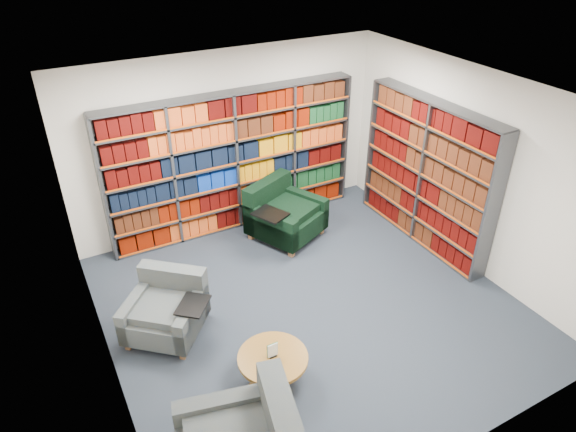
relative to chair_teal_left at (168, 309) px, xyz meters
name	(u,v)px	position (x,y,z in m)	size (l,w,h in m)	color
room_shell	(312,214)	(1.74, -0.45, 1.09)	(5.02, 5.02, 2.82)	black
bookshelf_back	(234,162)	(1.74, 1.89, 0.79)	(4.00, 0.28, 2.20)	#47494F
bookshelf_right	(427,174)	(4.09, 0.15, 0.79)	(0.28, 2.50, 2.20)	#47494F
chair_teal_left	(168,309)	(0.00, 0.00, 0.00)	(1.18, 1.18, 0.76)	#091A3B
chair_green_right	(281,215)	(2.22, 1.24, 0.05)	(1.29, 1.27, 0.88)	black
coffee_table	(273,361)	(0.75, -1.34, -0.02)	(0.77, 0.77, 0.54)	brown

